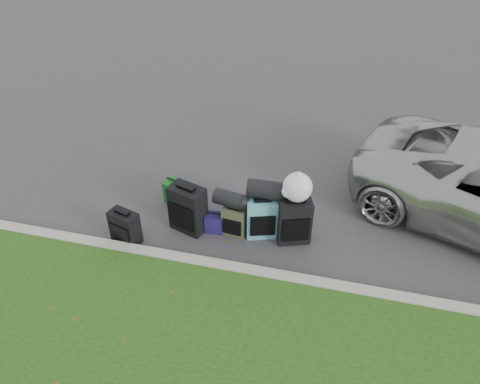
% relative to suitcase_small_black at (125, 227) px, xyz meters
% --- Properties ---
extents(ground, '(120.00, 120.00, 0.00)m').
position_rel_suitcase_small_black_xyz_m(ground, '(1.67, 0.73, -0.28)').
color(ground, '#383535').
rests_on(ground, ground).
extents(curb, '(120.00, 0.18, 0.15)m').
position_rel_suitcase_small_black_xyz_m(curb, '(1.67, -0.27, -0.20)').
color(curb, '#9E937F').
rests_on(curb, ground).
extents(suitcase_small_black, '(0.49, 0.36, 0.55)m').
position_rel_suitcase_small_black_xyz_m(suitcase_small_black, '(0.00, 0.00, 0.00)').
color(suitcase_small_black, black).
rests_on(suitcase_small_black, ground).
extents(suitcase_large_black_left, '(0.62, 0.48, 0.79)m').
position_rel_suitcase_small_black_xyz_m(suitcase_large_black_left, '(0.84, 0.52, 0.12)').
color(suitcase_large_black_left, black).
rests_on(suitcase_large_black_left, ground).
extents(suitcase_olive, '(0.38, 0.26, 0.49)m').
position_rel_suitcase_small_black_xyz_m(suitcase_olive, '(1.57, 0.57, -0.03)').
color(suitcase_olive, '#363623').
rests_on(suitcase_olive, ground).
extents(suitcase_teal, '(0.53, 0.41, 0.67)m').
position_rel_suitcase_small_black_xyz_m(suitcase_teal, '(1.99, 0.65, 0.06)').
color(suitcase_teal, teal).
rests_on(suitcase_teal, ground).
extents(suitcase_large_black_right, '(0.57, 0.45, 0.75)m').
position_rel_suitcase_small_black_xyz_m(suitcase_large_black_right, '(2.49, 0.65, 0.10)').
color(suitcase_large_black_right, black).
rests_on(suitcase_large_black_right, ground).
extents(tote_green, '(0.41, 0.36, 0.39)m').
position_rel_suitcase_small_black_xyz_m(tote_green, '(0.39, 1.14, -0.08)').
color(tote_green, '#16651A').
rests_on(tote_green, ground).
extents(tote_navy, '(0.30, 0.24, 0.31)m').
position_rel_suitcase_small_black_xyz_m(tote_navy, '(1.25, 0.57, -0.12)').
color(tote_navy, '#201753').
rests_on(tote_navy, ground).
extents(duffel_left, '(0.49, 0.32, 0.25)m').
position_rel_suitcase_small_black_xyz_m(duffel_left, '(1.47, 0.63, 0.34)').
color(duffel_left, black).
rests_on(duffel_left, suitcase_olive).
extents(duffel_right, '(0.52, 0.30, 0.29)m').
position_rel_suitcase_small_black_xyz_m(duffel_right, '(2.00, 0.74, 0.53)').
color(duffel_right, black).
rests_on(duffel_right, suitcase_teal).
extents(trash_bag, '(0.44, 0.44, 0.44)m').
position_rel_suitcase_small_black_xyz_m(trash_bag, '(2.49, 0.71, 0.69)').
color(trash_bag, white).
rests_on(trash_bag, suitcase_large_black_right).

